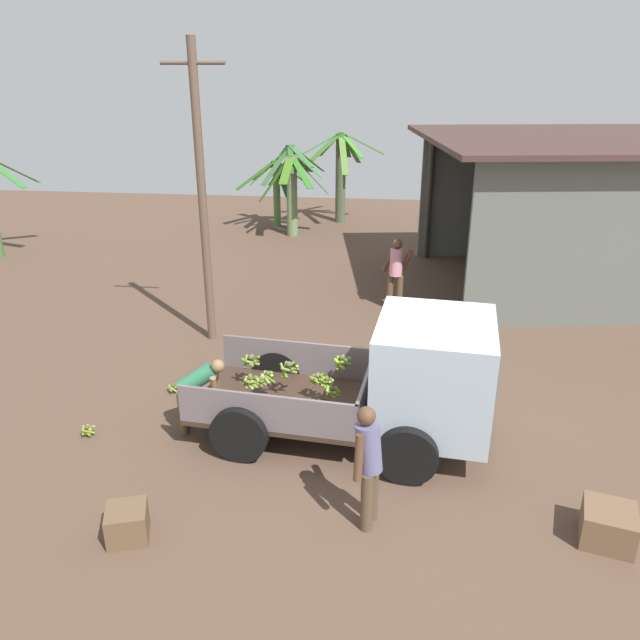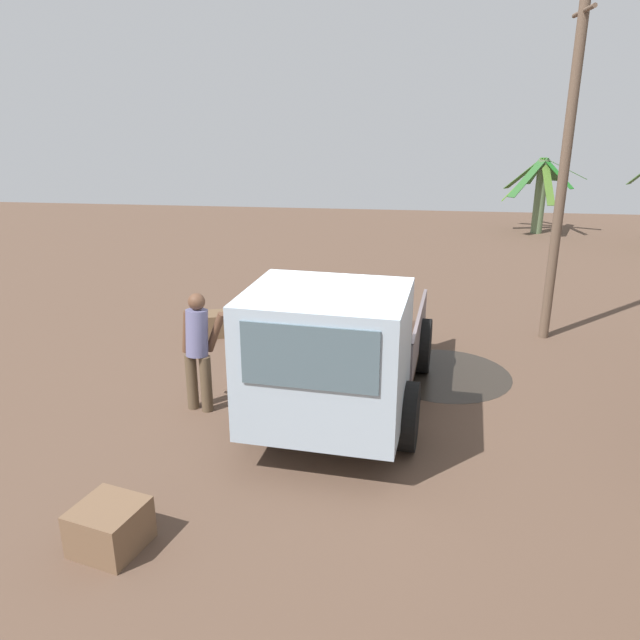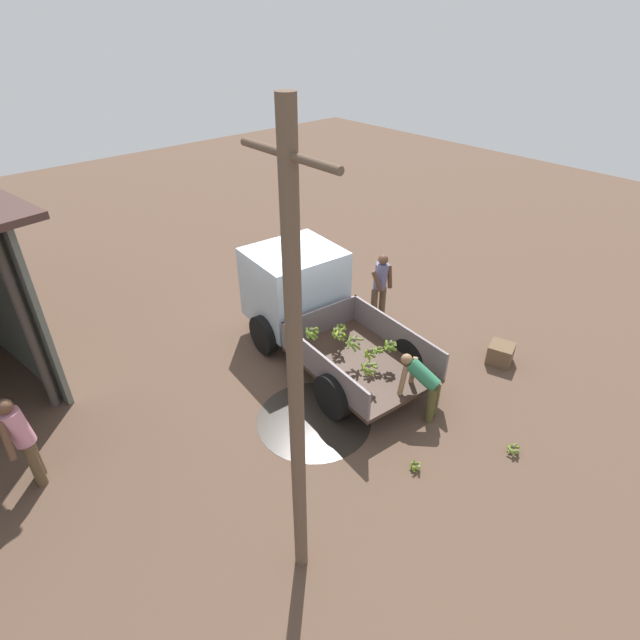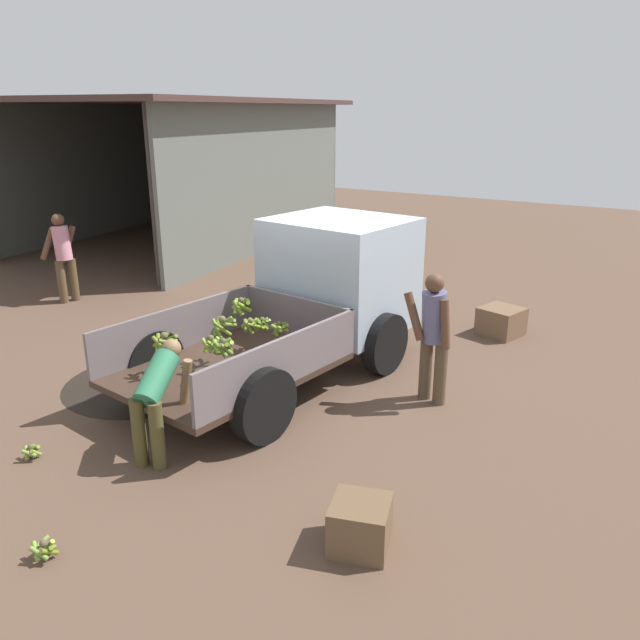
{
  "view_description": "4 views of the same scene",
  "coord_description": "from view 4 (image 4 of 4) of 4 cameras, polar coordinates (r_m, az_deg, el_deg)",
  "views": [
    {
      "loc": [
        -0.32,
        -8.27,
        5.32
      ],
      "look_at": [
        -1.38,
        0.72,
        1.57
      ],
      "focal_mm": 35.0,
      "sensor_mm": 36.0,
      "label": 1
    },
    {
      "loc": [
        6.99,
        0.58,
        3.97
      ],
      "look_at": [
        -0.7,
        -0.4,
        1.28
      ],
      "focal_mm": 35.0,
      "sensor_mm": 36.0,
      "label": 2
    },
    {
      "loc": [
        -7.01,
        5.65,
        6.3
      ],
      "look_at": [
        -1.28,
        0.54,
        1.4
      ],
      "focal_mm": 28.0,
      "sensor_mm": 36.0,
      "label": 3
    },
    {
      "loc": [
        -7.11,
        -4.67,
        3.44
      ],
      "look_at": [
        -0.92,
        -0.68,
        0.95
      ],
      "focal_mm": 35.0,
      "sensor_mm": 36.0,
      "label": 4
    }
  ],
  "objects": [
    {
      "name": "person_worker_loading",
      "position": [
        6.57,
        -14.68,
        -6.55
      ],
      "size": [
        0.77,
        0.65,
        1.17
      ],
      "rotation": [
        0.0,
        0.0,
        0.28
      ],
      "color": "#4C4624",
      "rests_on": "ground"
    },
    {
      "name": "warehouse_shed",
      "position": [
        17.9,
        -12.11,
        15.75
      ],
      "size": [
        10.35,
        7.66,
        3.7
      ],
      "rotation": [
        0.0,
        0.0,
        0.15
      ],
      "color": "#5F655D",
      "rests_on": "ground"
    },
    {
      "name": "wooden_crate_0",
      "position": [
        5.39,
        3.69,
        -18.19
      ],
      "size": [
        0.6,
        0.6,
        0.41
      ],
      "primitive_type": "cube",
      "rotation": [
        0.0,
        0.0,
        0.32
      ],
      "color": "brown",
      "rests_on": "ground"
    },
    {
      "name": "person_bystander_near_shed",
      "position": [
        12.51,
        -22.43,
        5.64
      ],
      "size": [
        0.73,
        0.47,
        1.65
      ],
      "rotation": [
        0.0,
        0.0,
        1.38
      ],
      "color": "brown",
      "rests_on": "ground"
    },
    {
      "name": "mud_patch_0",
      "position": [
        8.6,
        -15.86,
        -5.61
      ],
      "size": [
        2.05,
        2.05,
        0.01
      ],
      "primitive_type": "cylinder",
      "color": "#2A231D",
      "rests_on": "ground"
    },
    {
      "name": "cargo_truck",
      "position": [
        8.75,
        0.35,
        2.92
      ],
      "size": [
        4.52,
        2.46,
        1.99
      ],
      "rotation": [
        0.0,
        0.0,
        -0.1
      ],
      "color": "#3C2A20",
      "rests_on": "ground"
    },
    {
      "name": "banana_bunch_on_ground_0",
      "position": [
        7.22,
        -24.89,
        -10.82
      ],
      "size": [
        0.19,
        0.2,
        0.17
      ],
      "color": "brown",
      "rests_on": "ground"
    },
    {
      "name": "ground",
      "position": [
        9.18,
        -0.45,
        -3.32
      ],
      "size": [
        36.0,
        36.0,
        0.0
      ],
      "primitive_type": "plane",
      "color": "brown"
    },
    {
      "name": "person_foreground_visitor",
      "position": [
        7.58,
        10.34,
        -1.12
      ],
      "size": [
        0.42,
        0.67,
        1.64
      ],
      "rotation": [
        0.0,
        0.0,
        2.89
      ],
      "color": "brown",
      "rests_on": "ground"
    },
    {
      "name": "wooden_crate_1",
      "position": [
        10.39,
        16.23,
        -0.11
      ],
      "size": [
        0.73,
        0.73,
        0.45
      ],
      "primitive_type": "cube",
      "rotation": [
        0.0,
        0.0,
        4.46
      ],
      "color": "brown",
      "rests_on": "ground"
    },
    {
      "name": "banana_bunch_on_ground_1",
      "position": [
        5.76,
        -23.91,
        -18.53
      ],
      "size": [
        0.22,
        0.22,
        0.18
      ],
      "color": "brown",
      "rests_on": "ground"
    }
  ]
}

